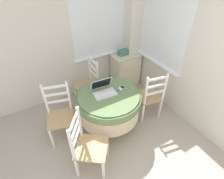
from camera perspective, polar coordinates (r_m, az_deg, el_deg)
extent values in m
cube|color=beige|center=(3.29, -23.88, 13.84)|extent=(4.04, 0.06, 2.55)
cube|color=white|center=(3.49, -4.31, 21.89)|extent=(1.10, 0.01, 1.42)
cube|color=white|center=(3.73, -3.59, 11.08)|extent=(1.18, 0.07, 0.02)
cube|color=white|center=(3.32, 16.40, 19.69)|extent=(0.01, 1.10, 1.42)
cube|color=white|center=(3.57, 14.03, 8.67)|extent=(0.07, 1.18, 0.02)
cube|color=beige|center=(3.79, 6.77, 19.63)|extent=(0.28, 0.28, 2.55)
cylinder|color=#4C3D2D|center=(3.21, -1.00, -11.41)|extent=(0.36, 0.36, 0.03)
cylinder|color=#4C3D2D|center=(2.95, -1.08, -6.90)|extent=(0.11, 0.11, 0.68)
cylinder|color=beige|center=(2.85, -1.11, -4.94)|extent=(1.00, 1.00, 0.41)
cylinder|color=#607A4C|center=(2.76, -1.14, -2.83)|extent=(1.03, 1.03, 0.13)
cylinder|color=#607A4C|center=(2.71, -1.16, -1.66)|extent=(0.97, 0.97, 0.02)
cube|color=silver|center=(2.70, -2.28, -1.45)|extent=(0.36, 0.23, 0.02)
cube|color=silver|center=(2.70, -2.41, -1.10)|extent=(0.31, 0.14, 0.00)
cube|color=silver|center=(2.74, -3.55, 1.94)|extent=(0.35, 0.11, 0.20)
cube|color=black|center=(2.73, -3.51, 1.92)|extent=(0.32, 0.09, 0.17)
ellipsoid|color=silver|center=(2.78, 2.73, 0.20)|extent=(0.06, 0.09, 0.05)
cube|color=#B2B7BC|center=(2.84, 3.40, 0.67)|extent=(0.08, 0.11, 0.01)
cube|color=black|center=(2.84, 3.41, 0.76)|extent=(0.06, 0.08, 0.00)
cube|color=tan|center=(3.43, -8.48, 1.32)|extent=(0.41, 0.41, 0.02)
cube|color=white|center=(3.65, -11.82, -0.84)|extent=(0.03, 0.03, 0.42)
cube|color=white|center=(3.39, -9.75, -4.10)|extent=(0.03, 0.03, 0.42)
cube|color=white|center=(3.74, -6.73, 0.85)|extent=(0.03, 0.03, 0.42)
cube|color=white|center=(3.49, -4.32, -2.19)|extent=(0.03, 0.03, 0.42)
cube|color=white|center=(3.47, -7.33, 7.43)|extent=(0.03, 0.03, 0.54)
cube|color=white|center=(3.19, -4.74, 4.67)|extent=(0.03, 0.03, 0.54)
cube|color=white|center=(3.22, -6.32, 9.20)|extent=(0.02, 0.35, 0.04)
cube|color=white|center=(3.29, -6.16, 7.06)|extent=(0.02, 0.35, 0.04)
cube|color=white|center=(3.37, -6.00, 5.02)|extent=(0.02, 0.35, 0.04)
cube|color=tan|center=(3.22, 11.69, -1.99)|extent=(0.47, 0.48, 0.02)
cube|color=white|center=(3.55, 12.37, -2.34)|extent=(0.04, 0.04, 0.42)
cube|color=white|center=(3.40, 7.19, -3.65)|extent=(0.04, 0.04, 0.42)
cube|color=white|center=(3.33, 15.36, -6.06)|extent=(0.04, 0.04, 0.42)
cube|color=white|center=(3.18, 9.94, -7.67)|extent=(0.04, 0.04, 0.42)
cube|color=white|center=(3.02, 16.90, 0.78)|extent=(0.04, 0.04, 0.54)
cube|color=white|center=(2.85, 11.00, -0.62)|extent=(0.04, 0.04, 0.54)
cube|color=white|center=(2.81, 14.66, 3.40)|extent=(0.35, 0.09, 0.04)
cube|color=white|center=(2.89, 14.23, 1.12)|extent=(0.35, 0.09, 0.04)
cube|color=white|center=(2.97, 13.82, -1.05)|extent=(0.35, 0.09, 0.04)
cube|color=tan|center=(2.44, -6.65, -18.32)|extent=(0.57, 0.57, 0.02)
cube|color=white|center=(2.52, -2.79, -24.90)|extent=(0.05, 0.05, 0.42)
cube|color=white|center=(2.70, -1.58, -18.26)|extent=(0.05, 0.05, 0.42)
cube|color=white|center=(2.58, -11.39, -23.68)|extent=(0.05, 0.05, 0.42)
cube|color=white|center=(2.75, -9.32, -17.33)|extent=(0.05, 0.05, 0.42)
cube|color=white|center=(2.16, -13.07, -17.31)|extent=(0.04, 0.04, 0.54)
cube|color=white|center=(2.37, -10.54, -10.40)|extent=(0.04, 0.04, 0.54)
cube|color=white|center=(2.10, -12.44, -10.22)|extent=(0.23, 0.30, 0.04)
cube|color=white|center=(2.21, -11.94, -12.66)|extent=(0.23, 0.30, 0.04)
cube|color=white|center=(2.32, -11.49, -14.87)|extent=(0.23, 0.30, 0.04)
cube|color=tan|center=(2.86, -16.38, -9.02)|extent=(0.50, 0.50, 0.02)
cube|color=white|center=(2.93, -19.03, -14.94)|extent=(0.04, 0.04, 0.42)
cube|color=white|center=(2.89, -11.94, -14.00)|extent=(0.04, 0.04, 0.42)
cube|color=white|center=(3.17, -18.98, -9.88)|extent=(0.04, 0.04, 0.42)
cube|color=white|center=(3.13, -12.54, -8.96)|extent=(0.04, 0.04, 0.42)
cube|color=white|center=(2.83, -20.99, -3.03)|extent=(0.04, 0.04, 0.54)
cube|color=white|center=(2.80, -13.90, -1.94)|extent=(0.04, 0.04, 0.54)
cube|color=white|center=(2.69, -18.28, 0.84)|extent=(0.35, 0.11, 0.04)
cube|color=white|center=(2.77, -17.72, -1.47)|extent=(0.35, 0.11, 0.04)
cube|color=white|center=(2.86, -17.19, -3.65)|extent=(0.35, 0.11, 0.04)
cube|color=beige|center=(4.00, 4.33, 6.40)|extent=(0.58, 0.38, 0.73)
cube|color=beige|center=(3.82, 4.59, 11.16)|extent=(0.61, 0.41, 0.02)
cube|color=beige|center=(3.74, 6.17, 8.18)|extent=(0.51, 0.01, 0.21)
sphere|color=olive|center=(3.74, 6.24, 8.13)|extent=(0.02, 0.02, 0.02)
cube|color=beige|center=(3.87, 5.93, 5.07)|extent=(0.51, 0.01, 0.21)
sphere|color=olive|center=(3.86, 6.00, 5.01)|extent=(0.02, 0.02, 0.02)
cube|color=beige|center=(4.00, 5.71, 2.16)|extent=(0.51, 0.01, 0.21)
sphere|color=olive|center=(4.00, 5.77, 2.10)|extent=(0.02, 0.02, 0.02)
cube|color=#387A5B|center=(3.78, 3.61, 12.01)|extent=(0.21, 0.13, 0.11)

